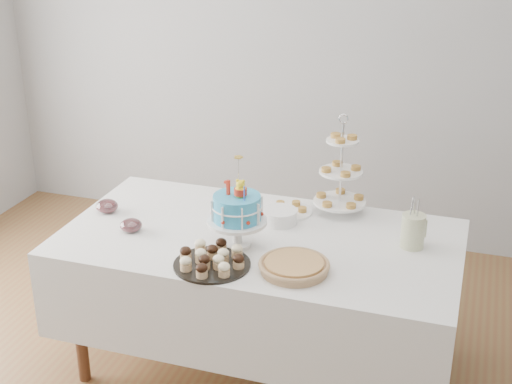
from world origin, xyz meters
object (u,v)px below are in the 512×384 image
(jam_bowl_b, at_px, (107,206))
(plate_stack, at_px, (279,216))
(table, at_px, (259,277))
(utensil_pitcher, at_px, (413,230))
(tiered_stand, at_px, (341,172))
(jam_bowl_a, at_px, (131,226))
(pie, at_px, (294,266))
(birthday_cake, at_px, (237,222))
(pastry_plate, at_px, (289,209))
(cupcake_tray, at_px, (212,258))

(jam_bowl_b, bearing_deg, plate_stack, 9.94)
(table, distance_m, utensil_pitcher, 0.79)
(tiered_stand, height_order, utensil_pitcher, tiered_stand)
(tiered_stand, relative_size, utensil_pitcher, 2.13)
(jam_bowl_a, distance_m, jam_bowl_b, 0.28)
(pie, bearing_deg, tiered_stand, 85.36)
(birthday_cake, height_order, pastry_plate, birthday_cake)
(utensil_pitcher, bearing_deg, table, 175.27)
(pie, relative_size, utensil_pitcher, 1.27)
(tiered_stand, distance_m, utensil_pitcher, 0.51)
(jam_bowl_a, height_order, utensil_pitcher, utensil_pitcher)
(table, height_order, plate_stack, plate_stack)
(jam_bowl_b, bearing_deg, tiered_stand, 18.15)
(tiered_stand, distance_m, jam_bowl_a, 1.09)
(cupcake_tray, bearing_deg, tiered_stand, 60.84)
(plate_stack, bearing_deg, utensil_pitcher, -5.28)
(pie, bearing_deg, birthday_cake, 153.21)
(cupcake_tray, relative_size, plate_stack, 1.94)
(cupcake_tray, xyz_separation_m, pie, (0.36, 0.06, -0.01))
(tiered_stand, bearing_deg, cupcake_tray, -119.16)
(birthday_cake, bearing_deg, pastry_plate, 87.65)
(tiered_stand, bearing_deg, jam_bowl_a, -149.53)
(jam_bowl_b, bearing_deg, utensil_pitcher, 3.46)
(cupcake_tray, bearing_deg, jam_bowl_b, 153.05)
(jam_bowl_a, distance_m, utensil_pitcher, 1.36)
(birthday_cake, distance_m, jam_bowl_a, 0.55)
(birthday_cake, relative_size, plate_stack, 2.42)
(plate_stack, xyz_separation_m, jam_bowl_b, (-0.89, -0.16, -0.00))
(pastry_plate, xyz_separation_m, jam_bowl_b, (-0.90, -0.29, 0.02))
(birthday_cake, bearing_deg, jam_bowl_a, -163.63)
(cupcake_tray, bearing_deg, birthday_cake, 79.82)
(cupcake_tray, distance_m, utensil_pitcher, 0.95)
(pastry_plate, distance_m, jam_bowl_b, 0.95)
(cupcake_tray, bearing_deg, table, 72.50)
(cupcake_tray, height_order, pie, cupcake_tray)
(pie, xyz_separation_m, jam_bowl_b, (-1.09, 0.31, 0.00))
(cupcake_tray, relative_size, tiered_stand, 0.65)
(jam_bowl_b, xyz_separation_m, utensil_pitcher, (1.55, 0.09, 0.06))
(utensil_pitcher, bearing_deg, pastry_plate, 149.20)
(table, height_order, pie, pie)
(tiered_stand, xyz_separation_m, utensil_pitcher, (0.41, -0.28, -0.13))
(table, relative_size, utensil_pitcher, 7.71)
(tiered_stand, height_order, plate_stack, tiered_stand)
(tiered_stand, relative_size, jam_bowl_b, 4.65)
(cupcake_tray, bearing_deg, plate_stack, 73.30)
(tiered_stand, distance_m, pastry_plate, 0.33)
(cupcake_tray, relative_size, jam_bowl_a, 3.22)
(cupcake_tray, xyz_separation_m, jam_bowl_b, (-0.73, 0.37, -0.01))
(pastry_plate, height_order, jam_bowl_b, jam_bowl_b)
(pie, relative_size, jam_bowl_b, 2.76)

